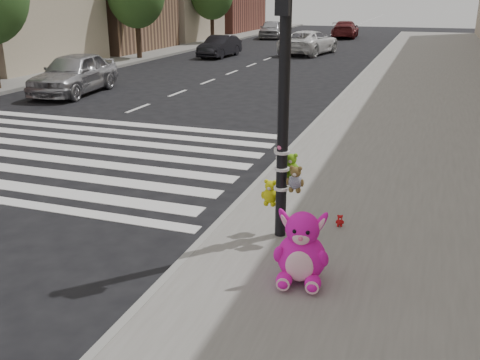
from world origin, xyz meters
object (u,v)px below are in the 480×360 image
at_px(signal_pole, 284,130).
at_px(pink_bunny, 301,252).
at_px(red_teddy, 340,221).
at_px(car_white_near, 309,42).
at_px(car_silver_far, 74,73).
at_px(car_dark_far, 220,46).

xyz_separation_m(signal_pole, pink_bunny, (0.60, -1.25, -1.22)).
xyz_separation_m(red_teddy, car_white_near, (-6.20, 25.97, 0.48)).
height_order(pink_bunny, red_teddy, pink_bunny).
xyz_separation_m(car_silver_far, car_white_near, (5.31, 16.70, -0.04)).
height_order(signal_pole, car_dark_far, signal_pole).
bearing_deg(car_dark_far, pink_bunny, -63.22).
bearing_deg(red_teddy, pink_bunny, -108.85).
bearing_deg(car_silver_far, car_dark_far, 80.81).
distance_m(pink_bunny, car_silver_far, 15.85).
relative_size(pink_bunny, car_white_near, 0.19).
height_order(signal_pole, red_teddy, signal_pole).
bearing_deg(signal_pole, car_silver_far, 137.43).
distance_m(car_silver_far, car_dark_far, 13.36).
bearing_deg(pink_bunny, car_white_near, 95.18).
height_order(red_teddy, car_silver_far, car_silver_far).
height_order(pink_bunny, car_dark_far, car_dark_far).
relative_size(red_teddy, car_silver_far, 0.04).
bearing_deg(red_teddy, signal_pole, -156.52).
bearing_deg(car_white_near, car_silver_far, 82.33).
relative_size(car_silver_far, car_dark_far, 1.18).
bearing_deg(car_dark_far, car_silver_far, -89.55).
bearing_deg(pink_bunny, signal_pole, 108.47).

